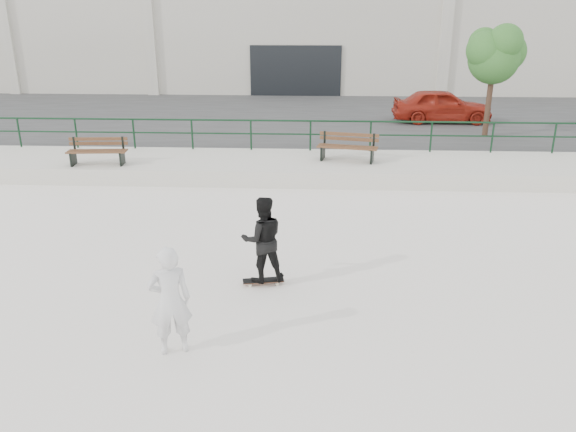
# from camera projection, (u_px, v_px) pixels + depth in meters

# --- Properties ---
(ground) EXTENTS (120.00, 120.00, 0.00)m
(ground) POSITION_uv_depth(u_px,v_px,m) (239.00, 336.00, 9.02)
(ground) COLOR silver
(ground) RESTS_ON ground
(ledge) EXTENTS (30.00, 3.00, 0.50)m
(ledge) POSITION_uv_depth(u_px,v_px,m) (278.00, 167.00, 17.85)
(ledge) COLOR beige
(ledge) RESTS_ON ground
(parking_strip) EXTENTS (60.00, 14.00, 0.50)m
(parking_strip) POSITION_uv_depth(u_px,v_px,m) (291.00, 119.00, 25.82)
(parking_strip) COLOR #343434
(parking_strip) RESTS_ON ground
(railing) EXTENTS (28.00, 0.06, 1.03)m
(railing) POSITION_uv_depth(u_px,v_px,m) (281.00, 128.00, 18.73)
(railing) COLOR #12321C
(railing) RESTS_ON ledge
(commercial_building) EXTENTS (44.20, 16.33, 8.00)m
(commercial_building) POSITION_uv_depth(u_px,v_px,m) (300.00, 17.00, 37.47)
(commercial_building) COLOR beige
(commercial_building) RESTS_ON ground
(bench_left) EXTENTS (1.81, 0.66, 0.82)m
(bench_left) POSITION_uv_depth(u_px,v_px,m) (98.00, 151.00, 17.07)
(bench_left) COLOR #4C271A
(bench_left) RESTS_ON ledge
(bench_right) EXTENTS (1.94, 0.92, 0.86)m
(bench_right) POSITION_uv_depth(u_px,v_px,m) (348.00, 147.00, 17.51)
(bench_right) COLOR #4C271A
(bench_right) RESTS_ON ledge
(tree) EXTENTS (2.27, 2.02, 4.04)m
(tree) POSITION_uv_depth(u_px,v_px,m) (495.00, 53.00, 20.05)
(tree) COLOR #4F3827
(tree) RESTS_ON parking_strip
(red_car) EXTENTS (4.08, 1.68, 1.39)m
(red_car) POSITION_uv_depth(u_px,v_px,m) (442.00, 106.00, 23.59)
(red_car) COLOR maroon
(red_car) RESTS_ON parking_strip
(skateboard) EXTENTS (0.80, 0.34, 0.09)m
(skateboard) POSITION_uv_depth(u_px,v_px,m) (263.00, 281.00, 10.71)
(skateboard) COLOR black
(skateboard) RESTS_ON ground
(standing_skater) EXTENTS (0.95, 0.82, 1.66)m
(standing_skater) POSITION_uv_depth(u_px,v_px,m) (263.00, 239.00, 10.41)
(standing_skater) COLOR black
(standing_skater) RESTS_ON skateboard
(seated_skater) EXTENTS (0.74, 0.61, 1.74)m
(seated_skater) POSITION_uv_depth(u_px,v_px,m) (170.00, 301.00, 8.32)
(seated_skater) COLOR silver
(seated_skater) RESTS_ON ground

